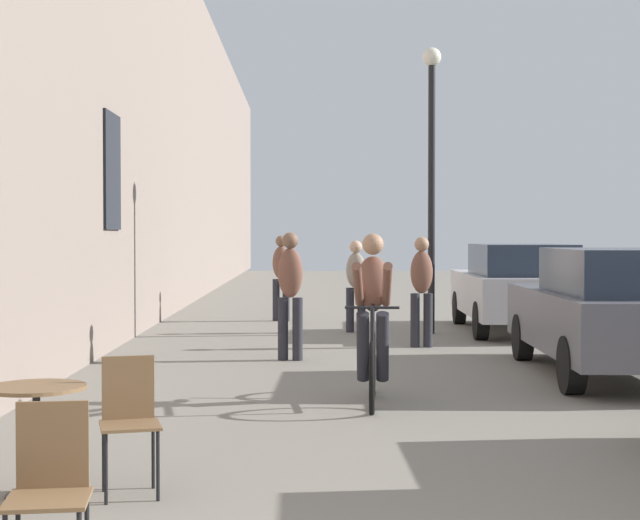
% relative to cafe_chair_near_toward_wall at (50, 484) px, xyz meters
% --- Properties ---
extents(building_facade_left, '(0.54, 68.00, 8.24)m').
position_rel_cafe_chair_near_toward_wall_xyz_m(building_facade_left, '(-1.88, 12.04, 3.60)').
color(building_facade_left, gray).
rests_on(building_facade_left, ground_plane).
extents(cafe_chair_near_toward_wall, '(0.42, 0.42, 0.89)m').
position_rel_cafe_chair_near_toward_wall_xyz_m(cafe_chair_near_toward_wall, '(0.00, 0.00, 0.00)').
color(cafe_chair_near_toward_wall, black).
rests_on(cafe_chair_near_toward_wall, ground_plane).
extents(cafe_table_mid, '(0.64, 0.64, 0.72)m').
position_rel_cafe_chair_near_toward_wall_xyz_m(cafe_table_mid, '(-0.53, 1.70, 0.00)').
color(cafe_table_mid, black).
rests_on(cafe_table_mid, ground_plane).
extents(cafe_chair_mid_toward_wall, '(0.46, 0.46, 0.89)m').
position_rel_cafe_chair_near_toward_wall_xyz_m(cafe_chair_mid_toward_wall, '(0.06, 1.77, 0.00)').
color(cafe_chair_mid_toward_wall, black).
rests_on(cafe_chair_mid_toward_wall, ground_plane).
extents(cyclist_on_bicycle, '(0.52, 1.76, 1.74)m').
position_rel_cafe_chair_near_toward_wall_xyz_m(cyclist_on_bicycle, '(1.89, 5.28, 0.29)').
color(cyclist_on_bicycle, black).
rests_on(cyclist_on_bicycle, ground_plane).
extents(pedestrian_near, '(0.37, 0.29, 1.73)m').
position_rel_cafe_chair_near_toward_wall_xyz_m(pedestrian_near, '(1.00, 8.56, 0.46)').
color(pedestrian_near, '#26262D').
rests_on(pedestrian_near, ground_plane).
extents(pedestrian_mid, '(0.36, 0.27, 1.67)m').
position_rel_cafe_chair_near_toward_wall_xyz_m(pedestrian_mid, '(2.97, 10.07, 0.42)').
color(pedestrian_mid, '#26262D').
rests_on(pedestrian_mid, ground_plane).
extents(pedestrian_far, '(0.37, 0.28, 1.60)m').
position_rel_cafe_chair_near_toward_wall_xyz_m(pedestrian_far, '(2.09, 12.36, 0.38)').
color(pedestrian_far, '#26262D').
rests_on(pedestrian_far, ground_plane).
extents(pedestrian_furthest, '(0.37, 0.28, 1.69)m').
position_rel_cafe_chair_near_toward_wall_xyz_m(pedestrian_furthest, '(0.73, 14.66, 0.43)').
color(pedestrian_furthest, '#26262D').
rests_on(pedestrian_furthest, ground_plane).
extents(street_lamp, '(0.32, 0.32, 4.90)m').
position_rel_cafe_chair_near_toward_wall_xyz_m(street_lamp, '(3.37, 12.09, 2.59)').
color(street_lamp, black).
rests_on(street_lamp, ground_plane).
extents(parked_car_second, '(1.96, 4.39, 1.54)m').
position_rel_cafe_chair_near_toward_wall_xyz_m(parked_car_second, '(4.91, 6.95, 0.28)').
color(parked_car_second, '#595960').
rests_on(parked_car_second, ground_plane).
extents(parked_car_third, '(1.96, 4.39, 1.54)m').
position_rel_cafe_chair_near_toward_wall_xyz_m(parked_car_third, '(4.91, 12.36, 0.28)').
color(parked_car_third, '#B7B7BC').
rests_on(parked_car_third, ground_plane).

